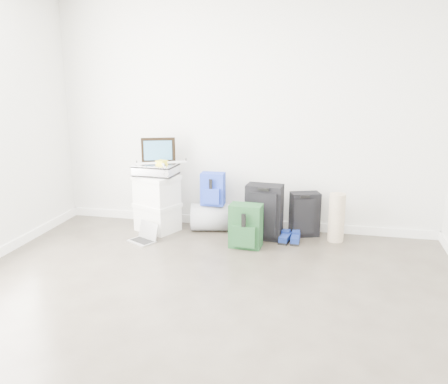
% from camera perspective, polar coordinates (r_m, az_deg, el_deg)
% --- Properties ---
extents(ground, '(5.00, 5.00, 0.00)m').
position_cam_1_polar(ground, '(3.58, -5.08, -16.53)').
color(ground, '#362F27').
rests_on(ground, ground).
extents(room_envelope, '(4.52, 5.02, 2.71)m').
position_cam_1_polar(room_envelope, '(3.10, -5.70, 12.20)').
color(room_envelope, silver).
rests_on(room_envelope, ground).
extents(boxes_stack, '(0.58, 0.54, 0.67)m').
position_cam_1_polar(boxes_stack, '(5.61, -8.04, -1.31)').
color(boxes_stack, white).
rests_on(boxes_stack, ground).
extents(briefcase, '(0.48, 0.37, 0.13)m').
position_cam_1_polar(briefcase, '(5.52, -8.19, 2.65)').
color(briefcase, '#B2B2B7').
rests_on(briefcase, boxes_stack).
extents(painting, '(0.38, 0.16, 0.29)m').
position_cam_1_polar(painting, '(5.57, -7.91, 5.00)').
color(painting, black).
rests_on(painting, briefcase).
extents(drone, '(0.53, 0.53, 0.05)m').
position_cam_1_polar(drone, '(5.46, -7.51, 3.53)').
color(drone, yellow).
rests_on(drone, briefcase).
extents(duffel_bag, '(0.57, 0.42, 0.32)m').
position_cam_1_polar(duffel_bag, '(5.61, -1.27, -3.04)').
color(duffel_bag, gray).
rests_on(duffel_bag, ground).
extents(blue_backpack, '(0.27, 0.20, 0.38)m').
position_cam_1_polar(blue_backpack, '(5.49, -1.37, 0.29)').
color(blue_backpack, navy).
rests_on(blue_backpack, duffel_bag).
extents(large_suitcase, '(0.42, 0.29, 0.62)m').
position_cam_1_polar(large_suitcase, '(5.32, 4.85, -2.39)').
color(large_suitcase, black).
rests_on(large_suitcase, ground).
extents(green_backpack, '(0.35, 0.27, 0.47)m').
position_cam_1_polar(green_backpack, '(5.05, 2.61, -4.22)').
color(green_backpack, '#13361B').
rests_on(green_backpack, ground).
extents(carry_on, '(0.37, 0.30, 0.51)m').
position_cam_1_polar(carry_on, '(5.47, 9.67, -2.67)').
color(carry_on, black).
rests_on(carry_on, ground).
extents(shoes, '(0.23, 0.26, 0.08)m').
position_cam_1_polar(shoes, '(5.31, 7.98, -5.57)').
color(shoes, black).
rests_on(shoes, ground).
extents(rolled_rug, '(0.18, 0.18, 0.54)m').
position_cam_1_polar(rolled_rug, '(5.37, 13.39, -3.00)').
color(rolled_rug, tan).
rests_on(rolled_rug, ground).
extents(laptop, '(0.35, 0.32, 0.21)m').
position_cam_1_polar(laptop, '(5.36, -9.54, -5.32)').
color(laptop, silver).
rests_on(laptop, ground).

